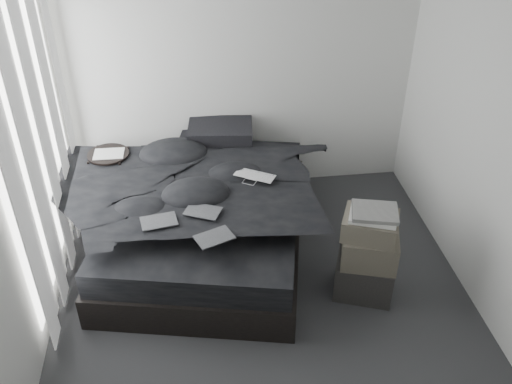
{
  "coord_description": "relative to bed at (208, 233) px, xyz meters",
  "views": [
    {
      "loc": [
        -0.53,
        -3.33,
        3.6
      ],
      "look_at": [
        0.0,
        0.8,
        0.75
      ],
      "focal_mm": 40.0,
      "sensor_mm": 36.0,
      "label": 1
    }
  ],
  "objects": [
    {
      "name": "floor",
      "position": [
        0.44,
        -1.02,
        -0.16
      ],
      "size": [
        3.6,
        4.2,
        0.01
      ],
      "primitive_type": "cube",
      "color": "#313133",
      "rests_on": "ground"
    },
    {
      "name": "ceiling",
      "position": [
        0.44,
        -1.02,
        2.44
      ],
      "size": [
        3.6,
        4.2,
        0.01
      ],
      "primitive_type": "cube",
      "color": "white",
      "rests_on": "ground"
    },
    {
      "name": "wall_back",
      "position": [
        0.44,
        1.08,
        1.14
      ],
      "size": [
        3.6,
        0.01,
        2.6
      ],
      "primitive_type": "cube",
      "color": "silver",
      "rests_on": "ground"
    },
    {
      "name": "wall_left",
      "position": [
        -1.36,
        -1.02,
        1.14
      ],
      "size": [
        0.01,
        4.2,
        2.6
      ],
      "primitive_type": "cube",
      "color": "silver",
      "rests_on": "ground"
    },
    {
      "name": "wall_right",
      "position": [
        2.24,
        -1.02,
        1.14
      ],
      "size": [
        0.01,
        4.2,
        2.6
      ],
      "primitive_type": "cube",
      "color": "silver",
      "rests_on": "ground"
    },
    {
      "name": "window_left",
      "position": [
        -1.34,
        -0.12,
        1.19
      ],
      "size": [
        0.02,
        2.0,
        2.3
      ],
      "primitive_type": "cube",
      "color": "white",
      "rests_on": "wall_left"
    },
    {
      "name": "curtain_left",
      "position": [
        -1.29,
        -0.12,
        1.12
      ],
      "size": [
        0.06,
        2.12,
        2.48
      ],
      "primitive_type": "cube",
      "color": "white",
      "rests_on": "wall_left"
    },
    {
      "name": "bed",
      "position": [
        0.0,
        0.0,
        0.0
      ],
      "size": [
        2.21,
        2.64,
        0.32
      ],
      "primitive_type": "cube",
      "rotation": [
        0.0,
        0.0,
        -0.21
      ],
      "color": "black",
      "rests_on": "floor"
    },
    {
      "name": "mattress",
      "position": [
        0.0,
        0.0,
        0.28
      ],
      "size": [
        2.13,
        2.56,
        0.25
      ],
      "primitive_type": "cube",
      "rotation": [
        0.0,
        0.0,
        -0.21
      ],
      "color": "black",
      "rests_on": "bed"
    },
    {
      "name": "duvet",
      "position": [
        -0.01,
        -0.06,
        0.54
      ],
      "size": [
        2.1,
        2.3,
        0.27
      ],
      "primitive_type": "imported",
      "rotation": [
        0.0,
        0.0,
        -0.21
      ],
      "color": "black",
      "rests_on": "mattress"
    },
    {
      "name": "pillow_lower",
      "position": [
        0.14,
        0.89,
        0.49
      ],
      "size": [
        0.78,
        0.61,
        0.16
      ],
      "primitive_type": "cube",
      "rotation": [
        0.0,
        0.0,
        -0.21
      ],
      "color": "black",
      "rests_on": "mattress"
    },
    {
      "name": "pillow_upper",
      "position": [
        0.21,
        0.86,
        0.64
      ],
      "size": [
        0.7,
        0.52,
        0.15
      ],
      "primitive_type": "cube",
      "rotation": [
        0.0,
        0.0,
        -0.11
      ],
      "color": "black",
      "rests_on": "pillow_lower"
    },
    {
      "name": "laptop",
      "position": [
        0.43,
        -0.04,
        0.69
      ],
      "size": [
        0.44,
        0.39,
        0.03
      ],
      "primitive_type": "imported",
      "rotation": [
        0.0,
        0.0,
        -0.53
      ],
      "color": "silver",
      "rests_on": "duvet"
    },
    {
      "name": "comic_a",
      "position": [
        -0.41,
        -0.55,
        0.68
      ],
      "size": [
        0.32,
        0.24,
        0.01
      ],
      "primitive_type": "cube",
      "rotation": [
        0.0,
        0.0,
        0.17
      ],
      "color": "black",
      "rests_on": "duvet"
    },
    {
      "name": "comic_b",
      "position": [
        -0.04,
        -0.45,
        0.69
      ],
      "size": [
        0.35,
        0.3,
        0.01
      ],
      "primitive_type": "cube",
      "rotation": [
        0.0,
        0.0,
        -0.42
      ],
      "color": "black",
      "rests_on": "duvet"
    },
    {
      "name": "comic_c",
      "position": [
        0.03,
        -0.81,
        0.7
      ],
      "size": [
        0.34,
        0.29,
        0.01
      ],
      "primitive_type": "cube",
      "rotation": [
        0.0,
        0.0,
        0.4
      ],
      "color": "black",
      "rests_on": "duvet"
    },
    {
      "name": "side_stand",
      "position": [
        -0.91,
        0.62,
        0.22
      ],
      "size": [
        0.48,
        0.48,
        0.75
      ],
      "primitive_type": "cylinder",
      "rotation": [
        0.0,
        0.0,
        -0.2
      ],
      "color": "black",
      "rests_on": "floor"
    },
    {
      "name": "papers",
      "position": [
        -0.91,
        0.6,
        0.6
      ],
      "size": [
        0.29,
        0.22,
        0.01
      ],
      "primitive_type": "cube",
      "rotation": [
        0.0,
        0.0,
        -0.03
      ],
      "color": "white",
      "rests_on": "side_stand"
    },
    {
      "name": "floor_books",
      "position": [
        -0.62,
        -0.44,
        -0.08
      ],
      "size": [
        0.2,
        0.24,
        0.15
      ],
      "primitive_type": "cube",
      "rotation": [
        0.0,
        0.0,
        -0.32
      ],
      "color": "black",
      "rests_on": "floor"
    },
    {
      "name": "box_lower",
      "position": [
        1.32,
        -0.81,
        0.02
      ],
      "size": [
        0.59,
        0.53,
        0.36
      ],
      "primitive_type": "cube",
      "rotation": [
        0.0,
        0.0,
        -0.36
      ],
      "color": "#242424",
      "rests_on": "floor"
    },
    {
      "name": "box_mid",
      "position": [
        1.33,
        -0.82,
        0.34
      ],
      "size": [
        0.54,
        0.48,
        0.28
      ],
      "primitive_type": "cube",
      "rotation": [
        0.0,
        0.0,
        -0.29
      ],
      "color": "#524D41",
      "rests_on": "box_lower"
    },
    {
      "name": "box_upper",
      "position": [
        1.31,
        -0.8,
        0.58
      ],
      "size": [
        0.54,
        0.5,
        0.19
      ],
      "primitive_type": "cube",
      "rotation": [
        0.0,
        0.0,
        -0.41
      ],
      "color": "#524D41",
      "rests_on": "box_mid"
    },
    {
      "name": "art_book_white",
      "position": [
        1.32,
        -0.81,
        0.69
      ],
      "size": [
        0.45,
        0.41,
        0.04
      ],
      "primitive_type": "cube",
      "rotation": [
        0.0,
        0.0,
        -0.36
      ],
      "color": "silver",
      "rests_on": "box_upper"
    },
    {
      "name": "art_book_snake",
      "position": [
        1.33,
        -0.82,
        0.73
      ],
      "size": [
        0.42,
        0.37,
        0.03
      ],
      "primitive_type": "cube",
      "rotation": [
        0.0,
        0.0,
        -0.25
      ],
      "color": "silver",
      "rests_on": "art_book_white"
    }
  ]
}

